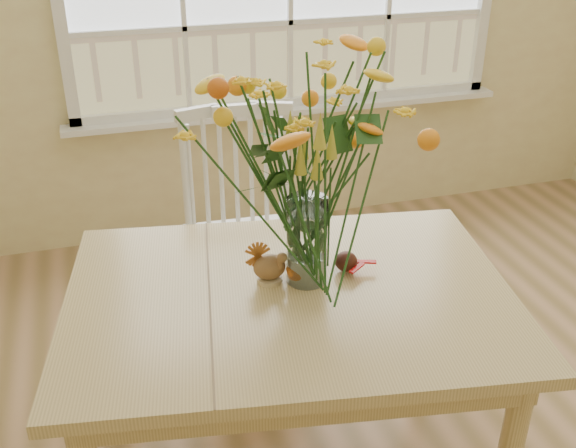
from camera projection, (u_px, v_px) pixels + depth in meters
name	position (u px, v px, depth m)	size (l,w,h in m)	color
dining_table	(290.00, 317.00, 2.07)	(1.48, 1.16, 0.72)	tan
windsor_chair	(242.00, 221.00, 2.78)	(0.49, 0.47, 1.00)	white
flower_vase	(308.00, 155.00, 1.89)	(0.58, 0.58, 0.69)	white
pumpkin	(302.00, 270.00, 2.06)	(0.10, 0.10, 0.08)	#C76117
turkey_figurine	(269.00, 267.00, 2.05)	(0.11, 0.08, 0.13)	#CCB78C
dark_gourd	(346.00, 262.00, 2.12)	(0.12, 0.07, 0.06)	#38160F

